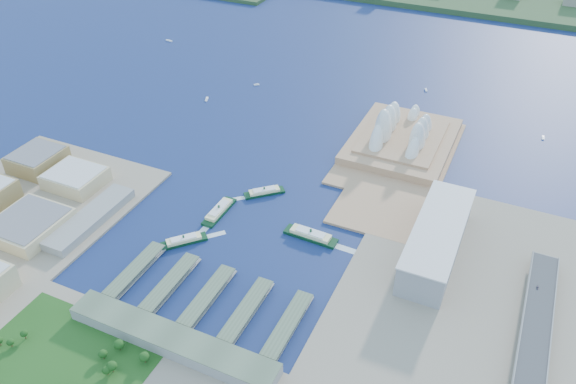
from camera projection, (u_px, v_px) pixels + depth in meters
The scene contains 19 objects.
ground at pixel (234, 249), 594.96m from camera, with size 3000.00×3000.00×0.00m, color #0F1B47.
east_land at pixel (452, 362), 475.94m from camera, with size 240.00×500.00×3.00m, color gray.
peninsula at pixel (399, 152), 748.69m from camera, with size 135.00×220.00×3.00m, color tan.
opera_house at pixel (404, 125), 746.33m from camera, with size 134.00×180.00×58.00m, color white, non-canonical shape.
toaster_building at pixel (437, 240), 575.58m from camera, with size 45.00×155.00×35.00m, color gray.
west_buildings at pixel (4, 213), 618.61m from camera, with size 200.00×280.00×27.00m, color #967D4B, non-canonical shape.
ferry_wharves at pixel (208, 297), 532.36m from camera, with size 184.00×90.00×9.30m, color #506149, non-canonical shape.
terminal_building at pixel (172, 340), 485.38m from camera, with size 200.00×28.00×12.00m, color gray.
park at pixel (59, 357), 469.22m from camera, with size 150.00×110.00×16.00m, color #194714, non-canonical shape.
ferry_a at pixel (219, 209), 641.53m from camera, with size 14.36×56.43×10.67m, color #0C3319, non-canonical shape.
ferry_b at pixel (264, 191), 672.47m from camera, with size 12.46×48.94×9.25m, color #0C3319, non-canonical shape.
ferry_c at pixel (184, 239), 600.45m from camera, with size 12.66×49.72×9.40m, color #0C3319, non-canonical shape.
ferry_d at pixel (311, 234), 606.40m from camera, with size 15.20×59.73×11.29m, color #0C3319, non-canonical shape.
boat_a at pixel (207, 99), 876.67m from camera, with size 3.39×13.56×2.62m, color white, non-canonical shape.
boat_b at pixel (257, 84), 919.16m from camera, with size 3.15×9.01×2.43m, color white, non-canonical shape.
boat_c at pixel (543, 137), 780.88m from camera, with size 3.07×10.52×2.37m, color white, non-canonical shape.
boat_d at pixel (169, 40), 1077.77m from camera, with size 3.21×14.67×2.48m, color white, non-canonical shape.
boat_e at pixel (426, 90), 902.76m from camera, with size 3.31×10.39×2.55m, color white, non-canonical shape.
car_c at pixel (537, 288), 527.58m from camera, with size 1.70×4.18×1.21m, color slate.
Camera 1 is at (239.38, -380.89, 398.20)m, focal length 35.00 mm.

